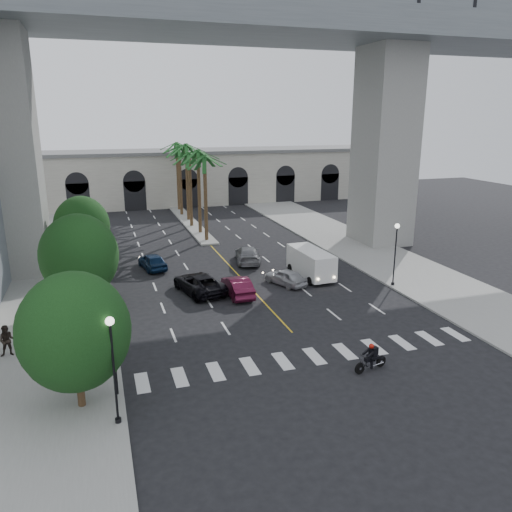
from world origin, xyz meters
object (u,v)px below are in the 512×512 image
at_px(lamp_post_left_near, 113,362).
at_px(lamp_post_left_far, 102,247).
at_px(car_a, 286,277).
at_px(pedestrian_a, 42,335).
at_px(lamp_post_right, 395,249).
at_px(car_b, 238,286).
at_px(traffic_signal_far, 111,321).
at_px(motorcycle_rider, 372,358).
at_px(traffic_signal_near, 114,351).
at_px(car_e, 152,261).
at_px(cargo_van, 311,262).
at_px(pedestrian_b, 7,341).
at_px(car_c, 199,283).
at_px(car_d, 248,254).

xyz_separation_m(lamp_post_left_near, lamp_post_left_far, (0.00, 21.00, 0.00)).
bearing_deg(car_a, pedestrian_a, -1.64).
bearing_deg(car_a, lamp_post_right, 136.46).
distance_m(car_b, pedestrian_a, 14.95).
distance_m(traffic_signal_far, motorcycle_rider, 14.80).
height_order(lamp_post_left_far, lamp_post_right, same).
relative_size(lamp_post_right, traffic_signal_near, 1.47).
height_order(motorcycle_rider, car_e, motorcycle_rider).
bearing_deg(cargo_van, pedestrian_b, -161.89).
bearing_deg(lamp_post_right, car_a, 159.27).
distance_m(lamp_post_right, car_b, 13.26).
relative_size(car_b, car_c, 0.81).
bearing_deg(motorcycle_rider, car_d, 77.57).
bearing_deg(lamp_post_left_far, pedestrian_b, -115.17).
bearing_deg(cargo_van, car_a, -159.52).
height_order(lamp_post_right, car_c, lamp_post_right).
height_order(car_a, pedestrian_b, pedestrian_b).
relative_size(lamp_post_left_far, cargo_van, 0.92).
height_order(car_d, pedestrian_a, pedestrian_a).
bearing_deg(car_b, pedestrian_a, 22.79).
bearing_deg(traffic_signal_near, car_b, 51.60).
relative_size(cargo_van, pedestrian_a, 3.24).
bearing_deg(car_b, car_e, -59.04).
distance_m(lamp_post_left_far, car_e, 5.89).
xyz_separation_m(motorcycle_rider, pedestrian_a, (-17.61, 8.05, 0.32)).
height_order(traffic_signal_far, car_c, traffic_signal_far).
height_order(traffic_signal_far, motorcycle_rider, traffic_signal_far).
bearing_deg(car_d, pedestrian_a, 52.33).
bearing_deg(car_e, motorcycle_rider, 101.32).
distance_m(lamp_post_left_near, car_a, 21.83).
height_order(car_c, pedestrian_a, pedestrian_a).
relative_size(traffic_signal_near, motorcycle_rider, 1.65).
bearing_deg(car_e, car_d, 165.77).
bearing_deg(car_e, lamp_post_left_far, 24.83).
relative_size(traffic_signal_near, traffic_signal_far, 1.00).
height_order(traffic_signal_far, car_b, traffic_signal_far).
height_order(lamp_post_left_far, car_d, lamp_post_left_far).
bearing_deg(lamp_post_left_far, car_c, -32.31).
bearing_deg(car_b, traffic_signal_far, 40.44).
bearing_deg(traffic_signal_far, pedestrian_b, 158.55).
relative_size(lamp_post_right, car_d, 1.00).
xyz_separation_m(lamp_post_left_far, pedestrian_b, (-5.74, -12.21, -2.13)).
distance_m(lamp_post_right, traffic_signal_far, 23.62).
xyz_separation_m(car_b, pedestrian_b, (-15.64, -6.07, 0.33)).
relative_size(traffic_signal_near, car_a, 0.91).
bearing_deg(pedestrian_a, traffic_signal_near, -52.30).
height_order(traffic_signal_near, cargo_van, traffic_signal_near).
bearing_deg(motorcycle_rider, pedestrian_a, 142.09).
bearing_deg(cargo_van, car_e, 150.14).
distance_m(lamp_post_left_near, traffic_signal_near, 2.60).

